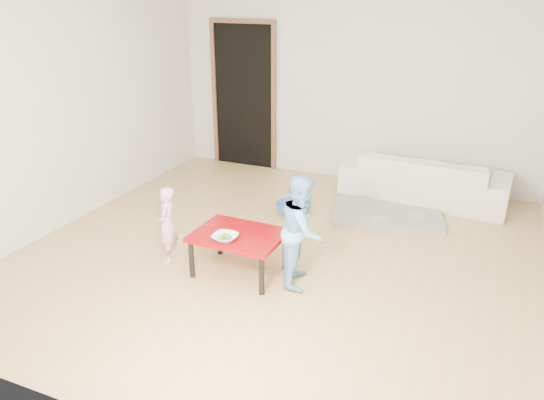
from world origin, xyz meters
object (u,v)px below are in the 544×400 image
Objects in this scene: red_table at (239,253)px; basin at (293,208)px; bowl at (225,237)px; child_pink at (167,225)px; child_blue at (302,230)px; sofa at (424,178)px.

red_table is 1.53m from basin.
child_pink reaches higher than bowl.
child_pink is at bearing 85.08° from child_blue.
sofa is at bearing 63.94° from bowl.
sofa is 4.78× the size of basin.
child_pink is at bearing -175.74° from red_table.
child_blue is at bearing 22.27° from bowl.
child_pink is 1.82× the size of basin.
red_table is 0.29m from bowl.
child_blue reaches higher than red_table.
basin is at bearing 136.13° from child_pink.
child_blue reaches higher than sofa.
child_pink is at bearing -114.12° from basin.
bowl is 0.22× the size of child_blue.
red_table is (-1.30, -2.58, -0.09)m from sofa.
child_blue is 2.45× the size of basin.
sofa is 2.46× the size of red_table.
bowl reaches higher than basin.
child_blue is (1.34, 0.14, 0.13)m from child_pink.
bowl is at bearing 60.71° from child_pink.
child_pink is (-2.05, -2.64, 0.09)m from sofa.
child_blue reaches higher than basin.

